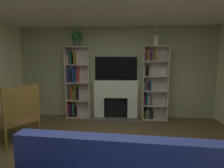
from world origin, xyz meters
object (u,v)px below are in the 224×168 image
at_px(fireplace, 116,98).
at_px(armchair, 18,114).
at_px(tv, 116,69).
at_px(bookshelf_right, 152,84).
at_px(bookshelf_left, 76,83).
at_px(vase_with_flowers, 156,40).
at_px(potted_plant, 77,38).

relative_size(fireplace, armchair, 1.15).
distance_m(tv, armchair, 2.67).
relative_size(tv, bookshelf_right, 0.59).
distance_m(bookshelf_left, vase_with_flowers, 2.52).
bearing_deg(vase_with_flowers, potted_plant, -179.99).
bearing_deg(bookshelf_right, bookshelf_left, 179.44).
distance_m(bookshelf_left, bookshelf_right, 2.14).
distance_m(tv, bookshelf_right, 1.08).
xyz_separation_m(bookshelf_left, armchair, (-0.69, -1.68, -0.41)).
height_order(bookshelf_right, potted_plant, potted_plant).
height_order(bookshelf_left, armchair, bookshelf_left).
relative_size(fireplace, potted_plant, 3.25).
xyz_separation_m(bookshelf_left, vase_with_flowers, (2.22, -0.05, 1.19)).
relative_size(bookshelf_right, armchair, 1.76).
bearing_deg(bookshelf_left, tv, 3.51).
height_order(tv, bookshelf_right, bookshelf_right).
height_order(vase_with_flowers, armchair, vase_with_flowers).
xyz_separation_m(tv, vase_with_flowers, (1.07, -0.12, 0.77)).
xyz_separation_m(vase_with_flowers, armchair, (-2.91, -1.63, -1.60)).
xyz_separation_m(bookshelf_left, bookshelf_right, (2.14, -0.02, 0.00)).
distance_m(bookshelf_left, armchair, 1.86).
distance_m(potted_plant, vase_with_flowers, 2.14).
bearing_deg(potted_plant, vase_with_flowers, 0.01).
bearing_deg(bookshelf_right, potted_plant, -179.20).
bearing_deg(potted_plant, tv, 6.41).
relative_size(vase_with_flowers, armchair, 0.42).
bearing_deg(fireplace, vase_with_flowers, -1.81).
relative_size(fireplace, bookshelf_left, 0.65).
distance_m(fireplace, potted_plant, 1.98).
xyz_separation_m(bookshelf_left, potted_plant, (0.08, -0.05, 1.26)).
bearing_deg(bookshelf_left, potted_plant, -31.89).
distance_m(fireplace, vase_with_flowers, 1.93).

